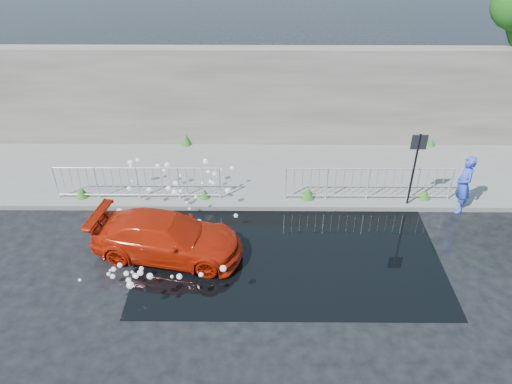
# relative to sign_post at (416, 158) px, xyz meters

# --- Properties ---
(ground) EXTENTS (90.00, 90.00, 0.00)m
(ground) POSITION_rel_sign_post_xyz_m (-4.20, -3.10, -1.72)
(ground) COLOR black
(ground) RESTS_ON ground
(pavement) EXTENTS (30.00, 4.00, 0.15)m
(pavement) POSITION_rel_sign_post_xyz_m (-4.20, 1.90, -1.65)
(pavement) COLOR slate
(pavement) RESTS_ON ground
(curb) EXTENTS (30.00, 0.25, 0.16)m
(curb) POSITION_rel_sign_post_xyz_m (-4.20, -0.10, -1.64)
(curb) COLOR slate
(curb) RESTS_ON ground
(retaining_wall) EXTENTS (30.00, 0.60, 3.50)m
(retaining_wall) POSITION_rel_sign_post_xyz_m (-4.20, 4.10, 0.18)
(retaining_wall) COLOR #565148
(retaining_wall) RESTS_ON pavement
(puddle) EXTENTS (8.00, 5.00, 0.01)m
(puddle) POSITION_rel_sign_post_xyz_m (-3.70, -2.10, -1.72)
(puddle) COLOR black
(puddle) RESTS_ON ground
(sign_post) EXTENTS (0.45, 0.06, 2.50)m
(sign_post) POSITION_rel_sign_post_xyz_m (0.00, 0.00, 0.00)
(sign_post) COLOR black
(sign_post) RESTS_ON ground
(railing_left) EXTENTS (5.05, 0.05, 1.10)m
(railing_left) POSITION_rel_sign_post_xyz_m (-8.20, 0.25, -0.99)
(railing_left) COLOR silver
(railing_left) RESTS_ON pavement
(railing_right) EXTENTS (5.05, 0.05, 1.10)m
(railing_right) POSITION_rel_sign_post_xyz_m (-1.20, 0.25, -0.99)
(railing_right) COLOR silver
(railing_right) RESTS_ON pavement
(weeds) EXTENTS (12.17, 3.93, 0.42)m
(weeds) POSITION_rel_sign_post_xyz_m (-4.60, 1.43, -1.39)
(weeds) COLOR #165319
(weeds) RESTS_ON pavement
(water_spray) EXTENTS (3.52, 5.45, 1.09)m
(water_spray) POSITION_rel_sign_post_xyz_m (-7.04, -1.28, -1.01)
(water_spray) COLOR white
(water_spray) RESTS_ON ground
(red_car) EXTENTS (4.21, 2.30, 1.16)m
(red_car) POSITION_rel_sign_post_xyz_m (-6.93, -2.22, -1.14)
(red_car) COLOR #A81A06
(red_car) RESTS_ON ground
(person) EXTENTS (0.46, 0.68, 1.83)m
(person) POSITION_rel_sign_post_xyz_m (1.52, -0.10, -0.81)
(person) COLOR blue
(person) RESTS_ON ground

